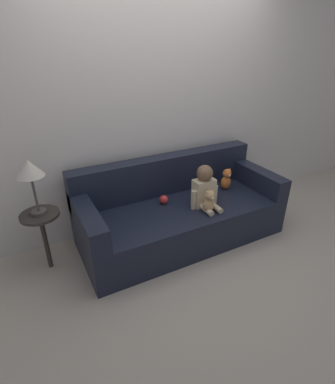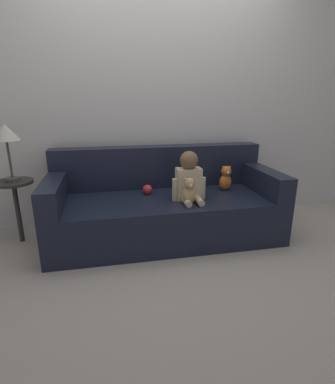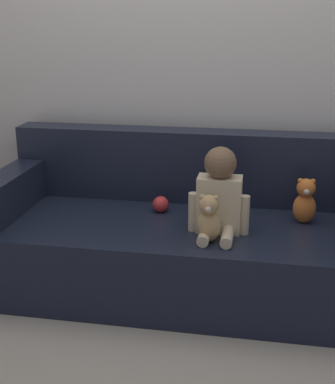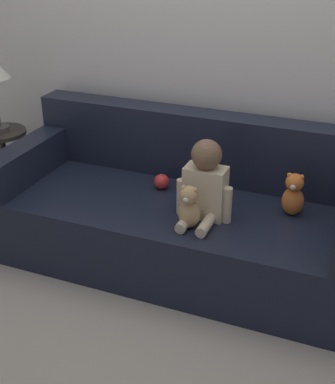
{
  "view_description": "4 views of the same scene",
  "coord_description": "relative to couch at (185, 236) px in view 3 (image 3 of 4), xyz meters",
  "views": [
    {
      "loc": [
        -1.35,
        -2.25,
        1.87
      ],
      "look_at": [
        -0.17,
        -0.02,
        0.58
      ],
      "focal_mm": 28.0,
      "sensor_mm": 36.0,
      "label": 1
    },
    {
      "loc": [
        -0.5,
        -2.53,
        1.25
      ],
      "look_at": [
        0.02,
        -0.02,
        0.44
      ],
      "focal_mm": 28.0,
      "sensor_mm": 36.0,
      "label": 2
    },
    {
      "loc": [
        0.38,
        -2.57,
        1.4
      ],
      "look_at": [
        -0.07,
        -0.12,
        0.58
      ],
      "focal_mm": 50.0,
      "sensor_mm": 36.0,
      "label": 3
    },
    {
      "loc": [
        0.93,
        -2.45,
        1.78
      ],
      "look_at": [
        -0.06,
        -0.02,
        0.45
      ],
      "focal_mm": 50.0,
      "sensor_mm": 36.0,
      "label": 4
    }
  ],
  "objects": [
    {
      "name": "teddy_bear_brown",
      "position": [
        0.15,
        -0.31,
        0.22
      ],
      "size": [
        0.11,
        0.11,
        0.23
      ],
      "color": "tan",
      "rests_on": "couch"
    },
    {
      "name": "person_baby",
      "position": [
        0.19,
        -0.17,
        0.3
      ],
      "size": [
        0.3,
        0.3,
        0.43
      ],
      "color": "beige",
      "rests_on": "couch"
    },
    {
      "name": "couch",
      "position": [
        0.0,
        0.0,
        0.0
      ],
      "size": [
        2.05,
        0.87,
        0.8
      ],
      "color": "black",
      "rests_on": "ground_plane"
    },
    {
      "name": "ground_plane",
      "position": [
        0.0,
        -0.06,
        -0.28
      ],
      "size": [
        12.0,
        12.0,
        0.0
      ],
      "primitive_type": "plane",
      "color": "#B7AD99"
    },
    {
      "name": "toy_ball",
      "position": [
        -0.14,
        0.05,
        0.15
      ],
      "size": [
        0.09,
        0.09,
        0.09
      ],
      "color": "red",
      "rests_on": "couch"
    },
    {
      "name": "plush_toy_side",
      "position": [
        0.61,
        0.02,
        0.23
      ],
      "size": [
        0.12,
        0.11,
        0.24
      ],
      "color": "orange",
      "rests_on": "couch"
    },
    {
      "name": "wall_back",
      "position": [
        0.0,
        0.46,
        1.02
      ],
      "size": [
        8.0,
        0.05,
        2.6
      ],
      "color": "silver",
      "rests_on": "ground_plane"
    }
  ]
}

